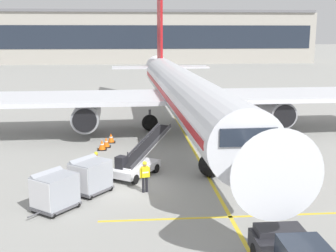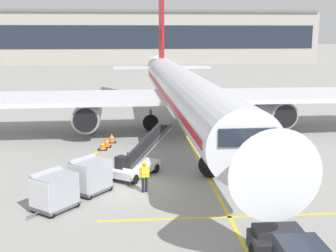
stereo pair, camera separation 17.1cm
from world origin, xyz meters
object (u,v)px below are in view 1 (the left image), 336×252
Objects in this scene: parked_airplane at (182,91)px; ground_crew_by_loader at (96,164)px; ground_crew_marshaller at (145,175)px; safety_cone_engine_keepout at (102,145)px; safety_cone_wingtip at (111,138)px; ground_crew_by_carts at (80,178)px; baggage_cart_second at (54,190)px; baggage_cart_lead at (90,175)px; safety_cone_nose_mark at (106,142)px; belt_loader at (137,162)px.

parked_airplane reaches higher than ground_crew_by_loader.
safety_cone_engine_keepout is (-2.84, 9.17, -0.63)m from ground_crew_marshaller.
ground_crew_marshaller is at bearing -78.74° from safety_cone_wingtip.
safety_cone_engine_keepout is (0.60, 9.38, -0.63)m from ground_crew_by_carts.
parked_airplane reaches higher than baggage_cart_second.
safety_cone_engine_keepout is (0.11, 8.99, -0.63)m from baggage_cart_lead.
safety_cone_nose_mark is (0.87, 10.19, -0.63)m from ground_crew_by_carts.
safety_cone_nose_mark is (0.27, 0.81, -0.00)m from safety_cone_engine_keepout.
baggage_cart_lead is 3.47× the size of safety_cone_engine_keepout.
parked_airplane reaches higher than ground_crew_by_carts.
safety_cone_engine_keepout is at bearing -108.31° from safety_cone_nose_mark.
ground_crew_marshaller reaches higher than safety_cone_engine_keepout.
ground_crew_by_loader is (1.72, 4.24, -0.00)m from baggage_cart_second.
parked_airplane is at bearing 39.35° from safety_cone_engine_keepout.
parked_airplane is at bearing 64.21° from ground_crew_by_carts.
baggage_cart_lead is at bearing -92.19° from safety_cone_nose_mark.
baggage_cart_second is at bearing -124.39° from baggage_cart_lead.
ground_crew_by_carts reaches higher than safety_cone_wingtip.
parked_airplane is at bearing 70.73° from belt_loader.
parked_airplane is at bearing 75.79° from ground_crew_marshaller.
parked_airplane is at bearing 62.47° from ground_crew_by_loader.
safety_cone_engine_keepout is at bearing 107.22° from ground_crew_marshaller.
ground_crew_by_loader is at bearing -89.23° from safety_cone_engine_keepout.
baggage_cart_lead is 9.82m from safety_cone_nose_mark.
parked_airplane reaches higher than ground_crew_marshaller.
safety_cone_nose_mark is at bearing 88.71° from ground_crew_by_loader.
belt_loader reaches higher than safety_cone_nose_mark.
belt_loader reaches higher than ground_crew_by_loader.
safety_cone_wingtip is (2.21, 13.42, -0.63)m from baggage_cart_second.
parked_airplane is at bearing 65.20° from baggage_cart_lead.
baggage_cart_lead is 2.95m from ground_crew_marshaller.
parked_airplane is at bearing 27.80° from safety_cone_wingtip.
baggage_cart_second is 3.49× the size of safety_cone_wingtip.
baggage_cart_second is at bearing -116.20° from parked_airplane.
ground_crew_by_loader is (-6.42, -12.32, -2.60)m from parked_airplane.
safety_cone_nose_mark is at bearing -102.40° from safety_cone_wingtip.
belt_loader is 4.49m from ground_crew_by_carts.
safety_cone_nose_mark reaches higher than safety_cone_wingtip.
ground_crew_by_carts is at bearing 60.61° from baggage_cart_second.
safety_cone_engine_keepout is 0.85m from safety_cone_nose_mark.
ground_crew_by_loader is 2.50m from ground_crew_by_carts.
belt_loader reaches higher than safety_cone_wingtip.
safety_cone_nose_mark is (0.17, 7.79, -0.63)m from ground_crew_by_loader.
belt_loader is 3.00× the size of ground_crew_marshaller.
ground_crew_by_loader is at bearing -160.82° from belt_loader.
safety_cone_wingtip is (-5.94, -3.13, -3.23)m from parked_airplane.
baggage_cart_lead is 0.63m from ground_crew_by_carts.
safety_cone_nose_mark is (-6.25, -4.53, -3.23)m from parked_airplane.
ground_crew_by_loader is at bearing 84.33° from baggage_cart_lead.
safety_cone_nose_mark is at bearing -144.04° from parked_airplane.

